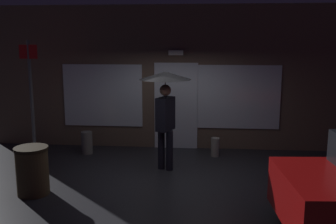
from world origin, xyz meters
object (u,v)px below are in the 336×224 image
at_px(street_sign_post, 31,96).
at_px(trash_bin, 32,171).
at_px(person_with_umbrella, 165,95).
at_px(sidewalk_bollard, 215,147).
at_px(sidewalk_bollard_2, 87,143).

height_order(street_sign_post, trash_bin, street_sign_post).
bearing_deg(street_sign_post, person_with_umbrella, -3.57).
bearing_deg(sidewalk_bollard, sidewalk_bollard_2, -178.88).
distance_m(street_sign_post, sidewalk_bollard_2, 1.79).
bearing_deg(trash_bin, sidewalk_bollard_2, 84.71).
height_order(sidewalk_bollard, trash_bin, trash_bin).
distance_m(sidewalk_bollard_2, trash_bin, 2.56).
xyz_separation_m(street_sign_post, trash_bin, (0.73, -1.74, -1.11)).
xyz_separation_m(person_with_umbrella, street_sign_post, (-3.00, 0.19, -0.08)).
relative_size(street_sign_post, sidewalk_bollard_2, 5.01).
bearing_deg(person_with_umbrella, trash_bin, -32.39).
relative_size(street_sign_post, sidewalk_bollard, 6.10).
xyz_separation_m(person_with_umbrella, sidewalk_bollard_2, (-2.03, 0.99, -1.36)).
xyz_separation_m(sidewalk_bollard, trash_bin, (-3.37, -2.61, 0.22)).
distance_m(person_with_umbrella, sidewalk_bollard_2, 2.64).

